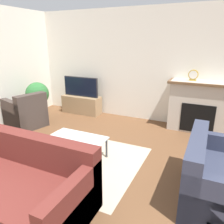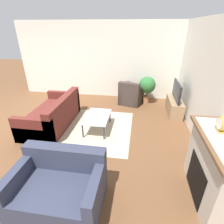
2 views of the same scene
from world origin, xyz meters
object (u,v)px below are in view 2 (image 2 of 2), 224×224
Objects in this scene: potted_plant at (147,86)px; couch_loveseat at (60,188)px; mantel_clock at (221,124)px; couch_sectional at (53,115)px; coffee_table at (97,117)px; tv at (177,91)px; armchair_by_window at (131,95)px.

couch_loveseat is at bearing -18.11° from potted_plant.
potted_plant is at bearing -166.06° from mantel_clock.
coffee_table is at bearing 88.10° from couch_sectional.
tv reaches higher than coffee_table.
couch_loveseat is 2.55m from mantel_clock.
tv is at bearing 109.72° from couch_sectional.
potted_plant reaches higher than couch_loveseat.
tv is at bearing 57.31° from couch_loveseat.
mantel_clock is at bearing 127.47° from armchair_by_window.
couch_loveseat is at bearing -1.82° from coffee_table.
coffee_table is at bearing 83.17° from armchair_by_window.
couch_loveseat is 1.35× the size of coffee_table.
couch_sectional is 3.26m from potted_plant.
mantel_clock is (3.50, 1.42, 0.94)m from armchair_by_window.
couch_loveseat reaches higher than coffee_table.
potted_plant reaches higher than couch_sectional.
couch_sectional is 1.47× the size of couch_loveseat.
armchair_by_window is (-1.89, 2.04, 0.02)m from couch_sectional.
couch_sectional is 1.93× the size of armchair_by_window.
couch_sectional is at bearing -91.90° from coffee_table.
coffee_table is 2.85m from mantel_clock.
mantel_clock reaches higher than potted_plant.
armchair_by_window is at bearing 78.31° from couch_loveseat.
couch_loveseat is 2.21m from coffee_table.
armchair_by_window is 0.63m from potted_plant.
couch_sectional reaches higher than coffee_table.
couch_sectional and couch_loveseat have the same top height.
couch_loveseat is 4.47m from potted_plant.
armchair_by_window is 4.19× the size of mantel_clock.
couch_sectional is at bearing -52.29° from potted_plant.
coffee_table is (-2.21, 0.07, 0.05)m from couch_loveseat.
coffee_table is 1.03× the size of potted_plant.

